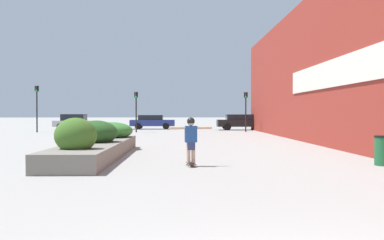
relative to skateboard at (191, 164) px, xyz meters
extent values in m
cube|color=maroon|center=(6.60, 7.41, 3.76)|extent=(0.60, 40.65, 7.67)
cube|color=slate|center=(-3.25, 2.67, 0.19)|extent=(1.73, 9.11, 0.53)
ellipsoid|color=#3D6623|center=(-3.32, -0.14, 0.84)|extent=(1.21, 0.98, 1.03)
ellipsoid|color=#234C1E|center=(-3.32, 2.77, 0.79)|extent=(1.53, 1.62, 0.88)
ellipsoid|color=#33702D|center=(-3.24, 5.82, 0.73)|extent=(1.75, 2.03, 0.73)
cube|color=black|center=(0.00, 0.00, 0.01)|extent=(0.30, 0.77, 0.01)
cylinder|color=beige|center=(-0.12, 0.25, -0.04)|extent=(0.06, 0.06, 0.05)
cylinder|color=beige|center=(0.04, 0.27, -0.04)|extent=(0.06, 0.06, 0.05)
cylinder|color=beige|center=(-0.04, -0.27, -0.04)|extent=(0.06, 0.06, 0.05)
cylinder|color=beige|center=(0.12, -0.25, -0.04)|extent=(0.06, 0.06, 0.05)
cylinder|color=tan|center=(-0.07, -0.01, 0.33)|extent=(0.13, 0.13, 0.61)
cylinder|color=tan|center=(0.07, 0.01, 0.33)|extent=(0.13, 0.13, 0.61)
cube|color=navy|center=(0.00, 0.00, 0.52)|extent=(0.25, 0.21, 0.22)
cube|color=#234C8C|center=(0.00, 0.00, 0.87)|extent=(0.37, 0.22, 0.48)
cylinder|color=tan|center=(-0.39, -0.06, 1.05)|extent=(0.46, 0.15, 0.08)
cylinder|color=tan|center=(0.39, 0.06, 1.05)|extent=(0.46, 0.15, 0.08)
sphere|color=tan|center=(0.00, 0.00, 1.21)|extent=(0.20, 0.20, 0.20)
sphere|color=black|center=(0.00, 0.00, 1.25)|extent=(0.23, 0.23, 0.23)
cylinder|color=#1E5B33|center=(5.73, 0.03, 0.35)|extent=(0.53, 0.53, 0.84)
cylinder|color=black|center=(5.73, 0.03, 0.79)|extent=(0.56, 0.56, 0.05)
cube|color=#BCBCC1|center=(-10.11, 27.53, 0.52)|extent=(3.82, 1.89, 0.55)
cube|color=black|center=(-10.27, 27.53, 1.09)|extent=(2.10, 1.66, 0.60)
cylinder|color=black|center=(-8.93, 28.42, 0.24)|extent=(0.62, 0.22, 0.62)
cylinder|color=black|center=(-8.93, 26.63, 0.24)|extent=(0.62, 0.22, 0.62)
cylinder|color=black|center=(-11.30, 28.42, 0.24)|extent=(0.62, 0.22, 0.62)
cylinder|color=black|center=(-11.30, 26.63, 0.24)|extent=(0.62, 0.22, 0.62)
cube|color=black|center=(5.31, 26.82, 0.56)|extent=(4.54, 1.79, 0.63)
cube|color=black|center=(5.13, 26.82, 1.12)|extent=(2.49, 1.58, 0.49)
cylinder|color=black|center=(6.71, 27.67, 0.25)|extent=(0.63, 0.22, 0.63)
cylinder|color=black|center=(6.71, 25.97, 0.25)|extent=(0.63, 0.22, 0.63)
cylinder|color=black|center=(3.90, 27.67, 0.25)|extent=(0.63, 0.22, 0.63)
cylinder|color=black|center=(3.90, 25.97, 0.25)|extent=(0.63, 0.22, 0.63)
cube|color=maroon|center=(12.36, 30.15, 0.55)|extent=(4.52, 1.94, 0.59)
cube|color=black|center=(12.54, 30.15, 1.09)|extent=(2.48, 1.71, 0.50)
cylinder|color=black|center=(10.96, 29.23, 0.25)|extent=(0.64, 0.22, 0.64)
cylinder|color=black|center=(10.96, 31.07, 0.25)|extent=(0.64, 0.22, 0.64)
cylinder|color=black|center=(13.76, 29.23, 0.25)|extent=(0.64, 0.22, 0.64)
cylinder|color=black|center=(13.76, 31.07, 0.25)|extent=(0.64, 0.22, 0.64)
cube|color=navy|center=(-3.07, 29.14, 0.54)|extent=(4.28, 1.84, 0.59)
cube|color=black|center=(-3.24, 29.14, 1.07)|extent=(2.35, 1.62, 0.47)
cylinder|color=black|center=(-1.74, 30.02, 0.24)|extent=(0.62, 0.22, 0.62)
cylinder|color=black|center=(-1.74, 28.27, 0.24)|extent=(0.62, 0.22, 0.62)
cylinder|color=black|center=(-4.39, 30.02, 0.24)|extent=(0.62, 0.22, 0.62)
cylinder|color=black|center=(-4.39, 28.27, 0.24)|extent=(0.62, 0.22, 0.62)
cylinder|color=black|center=(-3.94, 22.27, 1.34)|extent=(0.11, 0.11, 2.83)
cube|color=black|center=(-3.94, 22.27, 2.98)|extent=(0.28, 0.20, 0.45)
sphere|color=#2D2823|center=(-3.94, 22.15, 3.13)|extent=(0.15, 0.15, 0.15)
sphere|color=#2D2823|center=(-3.94, 22.15, 2.98)|extent=(0.15, 0.15, 0.15)
sphere|color=green|center=(-3.94, 22.15, 2.83)|extent=(0.15, 0.15, 0.15)
cylinder|color=black|center=(5.06, 22.74, 1.35)|extent=(0.11, 0.11, 2.84)
cube|color=black|center=(5.06, 22.74, 2.99)|extent=(0.28, 0.20, 0.45)
sphere|color=#2D2823|center=(5.06, 22.62, 3.14)|extent=(0.15, 0.15, 0.15)
sphere|color=#2D2823|center=(5.06, 22.62, 2.99)|extent=(0.15, 0.15, 0.15)
sphere|color=green|center=(5.06, 22.62, 2.84)|extent=(0.15, 0.15, 0.15)
cylinder|color=black|center=(-11.95, 22.34, 1.59)|extent=(0.11, 0.11, 3.31)
cube|color=black|center=(-11.95, 22.34, 3.47)|extent=(0.28, 0.20, 0.45)
sphere|color=#2D2823|center=(-11.95, 22.22, 3.62)|extent=(0.15, 0.15, 0.15)
sphere|color=#2D2823|center=(-11.95, 22.22, 3.47)|extent=(0.15, 0.15, 0.15)
sphere|color=green|center=(-11.95, 22.22, 3.32)|extent=(0.15, 0.15, 0.15)
camera|label=1|loc=(-0.28, -12.47, 1.49)|focal=40.00mm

